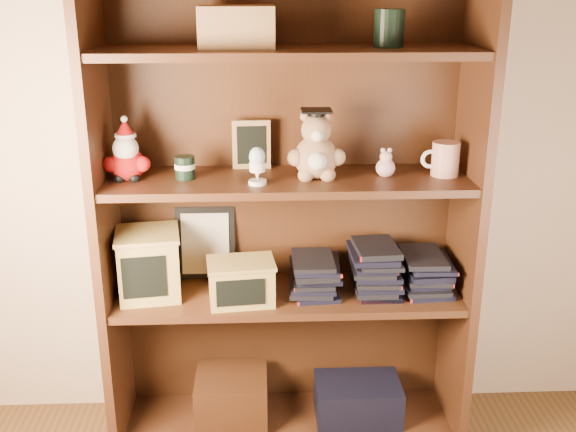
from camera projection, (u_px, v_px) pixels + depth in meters
name	position (u px, v px, depth m)	size (l,w,h in m)	color
room_envelope	(229.00, 97.00, 0.74)	(3.04, 3.04, 2.51)	#50371B
bookcase	(287.00, 223.00, 2.23)	(1.20, 0.35, 1.60)	#452513
shelf_lower	(288.00, 295.00, 2.27)	(1.14, 0.33, 0.02)	#452513
shelf_upper	(288.00, 181.00, 2.13)	(1.14, 0.33, 0.02)	#452513
santa_plush	(127.00, 156.00, 2.08)	(0.15, 0.11, 0.21)	#A50F0F
teachers_tin	(185.00, 167.00, 2.10)	(0.06, 0.06, 0.07)	black
chalkboard_plaque	(251.00, 145.00, 2.21)	(0.13, 0.07, 0.16)	#9E7547
egg_cup	(257.00, 164.00, 2.03)	(0.06, 0.06, 0.12)	white
grad_teddy_bear	(316.00, 152.00, 2.10)	(0.18, 0.16, 0.22)	#A27C55
pink_figurine	(386.00, 165.00, 2.13)	(0.06, 0.06, 0.10)	#D4A5A4
teacher_mug	(445.00, 159.00, 2.13)	(0.12, 0.09, 0.11)	silver
certificate_frame	(206.00, 243.00, 2.34)	(0.20, 0.05, 0.25)	black
treats_box	(149.00, 263.00, 2.20)	(0.23, 0.23, 0.22)	tan
pencils_box	(241.00, 281.00, 2.17)	(0.23, 0.18, 0.14)	tan
book_stack_left	(314.00, 274.00, 2.24)	(0.14, 0.20, 0.13)	black
book_stack_mid	(374.00, 268.00, 2.25)	(0.14, 0.20, 0.16)	black
book_stack_right	(425.00, 272.00, 2.26)	(0.14, 0.20, 0.13)	black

